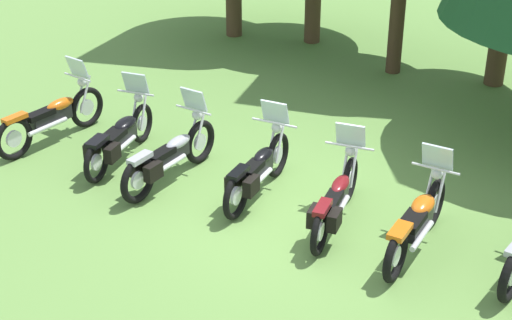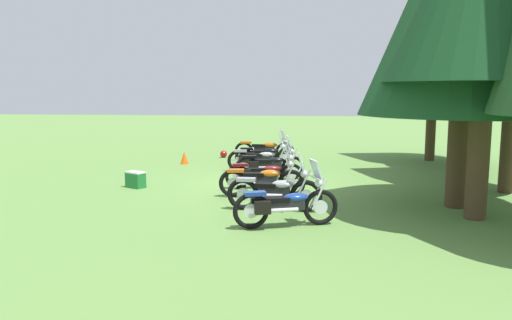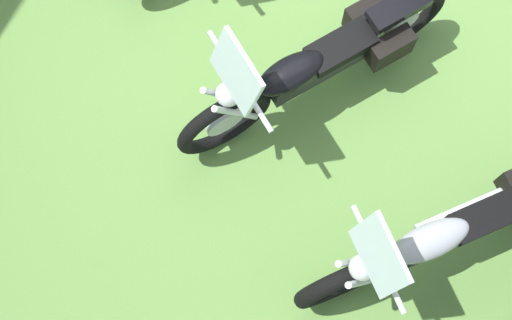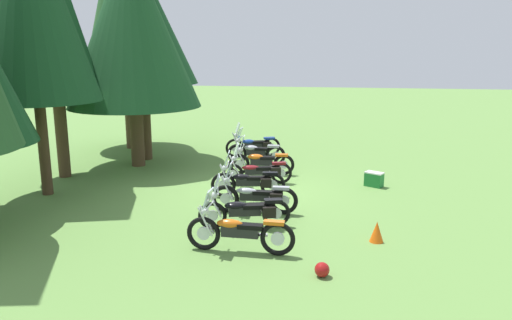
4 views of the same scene
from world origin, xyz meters
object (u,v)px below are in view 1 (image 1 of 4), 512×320
object	(u,v)px
motorcycle_2	(169,156)
motorcycle_5	(418,220)
motorcycle_0	(53,116)
motorcycle_3	(257,169)
motorcycle_4	(335,199)
motorcycle_1	(119,136)

from	to	relation	value
motorcycle_2	motorcycle_5	world-z (taller)	motorcycle_2
motorcycle_0	motorcycle_2	world-z (taller)	motorcycle_0
motorcycle_2	motorcycle_5	xyz separation A→B (m)	(4.08, 0.47, 0.01)
motorcycle_0	motorcycle_3	world-z (taller)	motorcycle_0
motorcycle_2	motorcycle_4	xyz separation A→B (m)	(2.84, 0.36, -0.01)
motorcycle_2	motorcycle_3	size ratio (longest dim) A/B	1.06
motorcycle_3	motorcycle_5	bearing A→B (deg)	-97.93
motorcycle_0	motorcycle_4	bearing A→B (deg)	-83.78
motorcycle_1	motorcycle_5	world-z (taller)	motorcycle_5
motorcycle_2	motorcycle_4	world-z (taller)	motorcycle_2
motorcycle_1	motorcycle_3	xyz separation A→B (m)	(2.57, 0.36, 0.01)
motorcycle_2	motorcycle_3	xyz separation A→B (m)	(1.42, 0.42, 0.01)
motorcycle_1	motorcycle_5	bearing A→B (deg)	-100.41
motorcycle_0	motorcycle_3	distance (m)	4.08
motorcycle_1	motorcycle_5	xyz separation A→B (m)	(5.23, 0.41, 0.01)
motorcycle_3	motorcycle_4	world-z (taller)	motorcycle_3
motorcycle_0	motorcycle_4	distance (m)	5.49
motorcycle_0	motorcycle_3	xyz separation A→B (m)	(4.06, 0.47, -0.01)
motorcycle_4	motorcycle_1	bearing A→B (deg)	80.24
motorcycle_3	motorcycle_5	size ratio (longest dim) A/B	0.96
motorcycle_3	motorcycle_5	xyz separation A→B (m)	(2.66, 0.04, 0.01)
motorcycle_1	motorcycle_3	distance (m)	2.59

